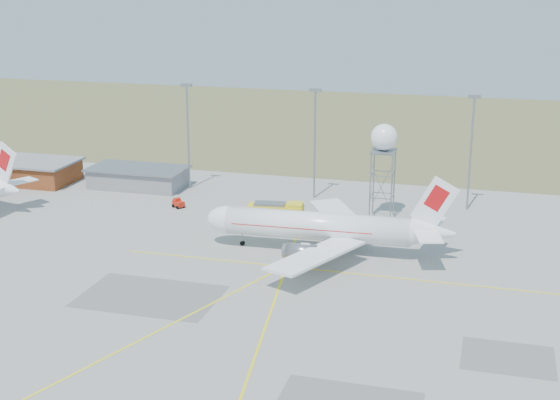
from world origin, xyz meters
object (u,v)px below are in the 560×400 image
(airliner_main, at_px, (322,227))
(radar_tower, at_px, (383,166))
(fire_truck, at_px, (277,213))
(baggage_tug, at_px, (178,204))

(airliner_main, distance_m, radar_tower, 21.38)
(airliner_main, height_order, fire_truck, airliner_main)
(baggage_tug, bearing_deg, fire_truck, 21.59)
(radar_tower, height_order, fire_truck, radar_tower)
(baggage_tug, bearing_deg, airliner_main, 5.86)
(baggage_tug, bearing_deg, radar_tower, 40.10)
(airliner_main, distance_m, fire_truck, 15.53)
(airliner_main, xyz_separation_m, fire_truck, (-10.17, 11.53, -2.16))
(airliner_main, relative_size, fire_truck, 3.95)
(airliner_main, bearing_deg, fire_truck, -50.86)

